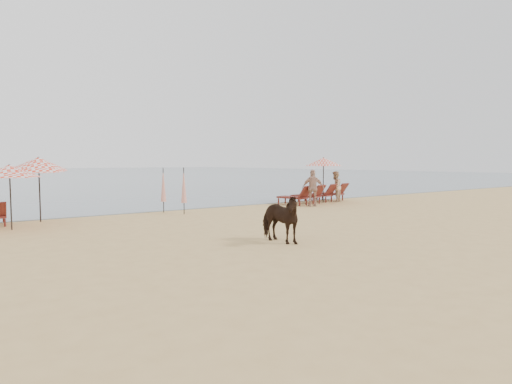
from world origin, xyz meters
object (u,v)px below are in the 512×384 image
umbrella_open_right (323,162)px  umbrella_open_left_a (9,171)px  beachgoer_right_a (335,187)px  beachgoer_right_b (313,188)px  umbrella_open_left_b (39,164)px  umbrella_closed_left (184,186)px  cow (279,218)px  lounger_cluster_right (316,194)px  umbrella_closed_right (163,185)px

umbrella_open_right → umbrella_open_left_a: bearing=161.3°
beachgoer_right_a → beachgoer_right_b: 2.84m
umbrella_open_left_b → beachgoer_right_b: size_ratio=1.35×
umbrella_open_left_a → umbrella_closed_left: bearing=4.9°
umbrella_open_left_b → cow: umbrella_open_left_b is taller
umbrella_open_right → lounger_cluster_right: bearing=129.3°
umbrella_closed_right → cow: umbrella_closed_right is taller
umbrella_open_left_a → umbrella_open_right: (14.99, 0.91, 0.30)m
umbrella_closed_left → beachgoer_right_b: bearing=-6.9°
cow → beachgoer_right_a: beachgoer_right_a is taller
umbrella_open_left_b → beachgoer_right_a: (14.71, -0.74, -1.31)m
cow → umbrella_open_left_a: bearing=124.5°
umbrella_open_left_a → beachgoer_right_b: (13.16, -0.24, -1.01)m
beachgoer_right_a → umbrella_closed_right: bearing=-32.1°
lounger_cluster_right → umbrella_open_right: umbrella_open_right is taller
cow → lounger_cluster_right: bearing=35.9°
umbrella_closed_right → cow: 8.43m
lounger_cluster_right → umbrella_closed_right: 8.68m
umbrella_closed_right → beachgoer_right_a: size_ratio=1.15×
lounger_cluster_right → beachgoer_right_b: 2.04m
umbrella_open_left_a → beachgoer_right_b: bearing=-1.1°
umbrella_open_left_b → umbrella_closed_left: bearing=-0.4°
umbrella_open_right → beachgoer_right_a: umbrella_open_right is taller
umbrella_open_left_b → beachgoer_right_b: bearing=1.5°
umbrella_open_left_a → umbrella_open_right: bearing=3.4°
umbrella_open_left_b → cow: bearing=-50.7°
umbrella_open_left_b → beachgoer_right_a: size_ratio=1.46×
beachgoer_right_a → umbrella_open_right: bearing=-35.2°
lounger_cluster_right → beachgoer_right_b: size_ratio=2.51×
umbrella_closed_right → beachgoer_right_a: 9.84m
umbrella_open_right → cow: bearing=-162.2°
lounger_cluster_right → beachgoer_right_a: beachgoer_right_a is taller
umbrella_open_right → umbrella_closed_left: 8.58m
umbrella_open_left_a → umbrella_open_left_b: (1.09, 1.54, 0.23)m
lounger_cluster_right → umbrella_open_right: size_ratio=1.88×
umbrella_closed_left → cow: 7.41m
cow → umbrella_open_left_b: bearing=113.5°
lounger_cluster_right → umbrella_open_left_a: 14.74m
lounger_cluster_right → beachgoer_right_a: size_ratio=2.71×
lounger_cluster_right → beachgoer_right_a: bearing=-27.8°
umbrella_closed_left → cow: (-0.69, -7.36, -0.55)m
umbrella_closed_right → cow: (-0.21, -8.41, -0.54)m
umbrella_open_right → beachgoer_right_a: (0.81, -0.11, -1.37)m
lounger_cluster_right → umbrella_open_left_b: (-13.54, 0.43, 1.69)m
umbrella_open_left_a → cow: size_ratio=1.35×
cow → beachgoer_right_a: bearing=31.3°
cow → umbrella_open_right: bearing=34.0°
umbrella_open_left_a → umbrella_closed_left: (6.48, 0.56, -0.71)m
umbrella_open_left_b → umbrella_closed_left: umbrella_open_left_b is taller
umbrella_open_right → umbrella_closed_right: 9.07m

